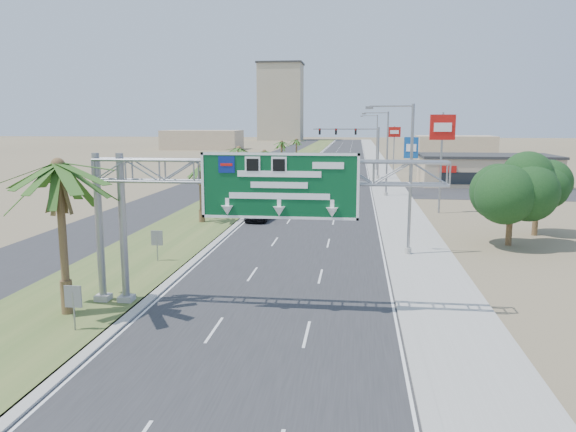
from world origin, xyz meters
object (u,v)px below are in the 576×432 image
(signal_mast, at_px, (365,148))
(pole_sign_blue, at_px, (411,149))
(car_left_lane, at_px, (260,211))
(car_right_lane, at_px, (342,180))
(palm_near, at_px, (58,166))
(sign_gantry, at_px, (247,183))
(car_far, at_px, (303,173))
(store_building, at_px, (486,171))
(pole_sign_red_far, at_px, (394,135))
(car_mid_lane, at_px, (334,192))
(pole_sign_red_near, at_px, (442,134))

(signal_mast, distance_m, pole_sign_blue, 8.58)
(car_left_lane, bearing_deg, car_right_lane, 82.41)
(palm_near, bearing_deg, car_left_lane, 80.07)
(sign_gantry, distance_m, car_far, 63.56)
(signal_mast, relative_size, store_building, 0.57)
(store_building, relative_size, car_right_lane, 3.07)
(store_building, height_order, car_far, store_building)
(palm_near, bearing_deg, store_building, 61.72)
(palm_near, xyz_separation_m, car_far, (4.78, 65.17, -6.24))
(car_right_lane, bearing_deg, car_far, 121.45)
(car_right_lane, distance_m, pole_sign_red_far, 27.40)
(sign_gantry, height_order, car_left_lane, sign_gantry)
(store_building, xyz_separation_m, pole_sign_red_far, (-11.43, 21.92, 4.34))
(sign_gantry, distance_m, signal_mast, 62.37)
(sign_gantry, distance_m, palm_near, 8.41)
(car_mid_lane, xyz_separation_m, car_right_lane, (0.55, 13.25, -0.00))
(signal_mast, height_order, car_right_lane, signal_mast)
(pole_sign_red_far, bearing_deg, car_mid_lane, -103.24)
(car_far, bearing_deg, car_left_lane, -90.49)
(palm_near, bearing_deg, pole_sign_blue, 70.36)
(car_left_lane, relative_size, pole_sign_red_near, 0.50)
(car_mid_lane, bearing_deg, pole_sign_blue, 66.07)
(store_building, bearing_deg, signal_mast, 160.46)
(car_left_lane, xyz_separation_m, car_far, (0.22, 39.11, -0.14))
(pole_sign_blue, bearing_deg, car_mid_lane, -120.73)
(store_building, xyz_separation_m, car_far, (-26.42, 7.17, -1.31))
(pole_sign_red_near, xyz_separation_m, pole_sign_blue, (-0.43, 26.16, -2.76))
(car_right_lane, bearing_deg, palm_near, -101.21)
(palm_near, xyz_separation_m, car_right_lane, (11.21, 54.48, -6.11))
(sign_gantry, xyz_separation_m, car_left_lane, (-3.57, 24.14, -5.22))
(car_right_lane, distance_m, car_far, 12.48)
(car_mid_lane, xyz_separation_m, pole_sign_blue, (10.14, 17.05, 4.12))
(signal_mast, bearing_deg, car_mid_lane, -99.26)
(car_right_lane, distance_m, pole_sign_red_near, 25.45)
(pole_sign_red_far, bearing_deg, store_building, -62.46)
(sign_gantry, height_order, car_far, sign_gantry)
(palm_near, distance_m, car_right_lane, 55.96)
(car_left_lane, relative_size, car_right_lane, 0.83)
(store_building, height_order, car_mid_lane, store_building)
(signal_mast, distance_m, car_far, 10.52)
(pole_sign_blue, bearing_deg, store_building, -1.58)
(palm_near, distance_m, car_mid_lane, 43.03)
(store_building, distance_m, car_far, 27.41)
(signal_mast, xyz_separation_m, car_mid_lane, (-3.71, -22.74, -4.03))
(signal_mast, bearing_deg, sign_gantry, -95.74)
(palm_near, relative_size, pole_sign_red_far, 1.04)
(store_building, distance_m, car_mid_lane, 26.53)
(car_left_lane, xyz_separation_m, car_mid_lane, (6.10, 15.17, -0.02))
(sign_gantry, distance_m, pole_sign_red_far, 78.85)
(store_building, xyz_separation_m, car_mid_lane, (-20.53, -16.76, -1.18))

